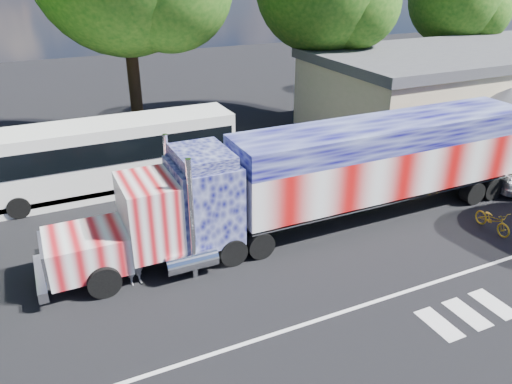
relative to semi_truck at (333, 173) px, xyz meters
name	(u,v)px	position (x,y,z in m)	size (l,w,h in m)	color
ground	(290,268)	(-3.28, -2.37, -2.38)	(100.00, 100.00, 0.00)	black
lane_markings	(391,314)	(-1.57, -6.14, -2.38)	(30.00, 2.67, 0.01)	silver
semi_truck	(333,173)	(0.00, 0.00, 0.00)	(21.70, 3.43, 4.63)	black
coach_bus	(112,156)	(-7.79, 7.59, -0.56)	(12.05, 2.80, 3.51)	white
hall_building	(470,87)	(16.65, 8.48, 0.24)	(22.40, 12.80, 5.20)	beige
woman	(134,263)	(-8.71, -0.87, -1.54)	(0.61, 0.40, 1.68)	slate
bicycle	(493,220)	(5.93, -3.46, -1.89)	(0.65, 1.87, 0.98)	gold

